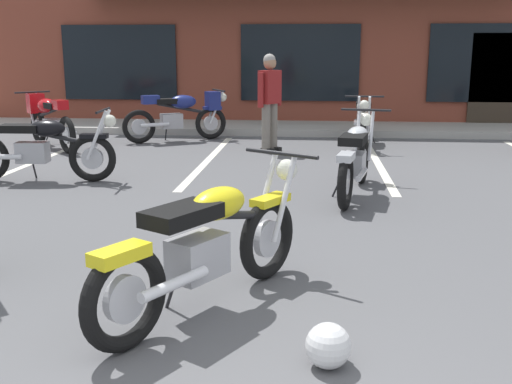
# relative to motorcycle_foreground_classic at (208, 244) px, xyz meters

# --- Properties ---
(ground_plane) EXTENTS (80.00, 80.00, 0.00)m
(ground_plane) POSITION_rel_motorcycle_foreground_classic_xyz_m (0.37, 1.68, -0.46)
(ground_plane) COLOR #515154
(sidewalk_kerb) EXTENTS (22.00, 1.80, 0.14)m
(sidewalk_kerb) POSITION_rel_motorcycle_foreground_classic_xyz_m (0.37, 9.40, -0.39)
(sidewalk_kerb) COLOR #A8A59E
(sidewalk_kerb) RESTS_ON ground_plane
(brick_storefront_building) EXTENTS (15.70, 6.35, 3.81)m
(brick_storefront_building) POSITION_rel_motorcycle_foreground_classic_xyz_m (0.37, 12.94, 1.45)
(brick_storefront_building) COLOR brown
(brick_storefront_building) RESTS_ON ground_plane
(painted_stall_lines) EXTENTS (13.66, 4.80, 0.01)m
(painted_stall_lines) POSITION_rel_motorcycle_foreground_classic_xyz_m (0.37, 5.80, -0.46)
(painted_stall_lines) COLOR silver
(painted_stall_lines) RESTS_ON ground_plane
(motorcycle_foreground_classic) EXTENTS (1.33, 1.88, 0.98)m
(motorcycle_foreground_classic) POSITION_rel_motorcycle_foreground_classic_xyz_m (0.00, 0.00, 0.00)
(motorcycle_foreground_classic) COLOR black
(motorcycle_foreground_classic) RESTS_ON ground_plane
(motorcycle_red_sportbike) EXTENTS (2.11, 0.66, 0.98)m
(motorcycle_red_sportbike) POSITION_rel_motorcycle_foreground_classic_xyz_m (-2.95, 3.87, 0.00)
(motorcycle_red_sportbike) COLOR black
(motorcycle_red_sportbike) RESTS_ON ground_plane
(motorcycle_black_cruiser) EXTENTS (0.78, 2.09, 0.98)m
(motorcycle_black_cruiser) POSITION_rel_motorcycle_foreground_classic_xyz_m (1.21, 3.47, 0.00)
(motorcycle_black_cruiser) COLOR black
(motorcycle_black_cruiser) RESTS_ON ground_plane
(motorcycle_blue_standard) EXTENTS (1.62, 1.68, 0.98)m
(motorcycle_blue_standard) POSITION_rel_motorcycle_foreground_classic_xyz_m (-4.06, 6.69, 0.07)
(motorcycle_blue_standard) COLOR black
(motorcycle_blue_standard) RESTS_ON ground_plane
(motorcycle_orange_scrambler) EXTENTS (0.66, 2.11, 0.98)m
(motorcycle_orange_scrambler) POSITION_rel_motorcycle_foreground_classic_xyz_m (1.62, 7.64, 0.00)
(motorcycle_orange_scrambler) COLOR black
(motorcycle_orange_scrambler) RESTS_ON ground_plane
(motorcycle_cream_vintage) EXTENTS (1.90, 1.29, 0.98)m
(motorcycle_cream_vintage) POSITION_rel_motorcycle_foreground_classic_xyz_m (-1.86, 7.74, 0.07)
(motorcycle_cream_vintage) COLOR black
(motorcycle_cream_vintage) RESTS_ON ground_plane
(person_in_shorts_foreground) EXTENTS (0.42, 0.55, 1.68)m
(person_in_shorts_foreground) POSITION_rel_motorcycle_foreground_classic_xyz_m (-0.06, 6.60, 0.49)
(person_in_shorts_foreground) COLOR black
(person_in_shorts_foreground) RESTS_ON ground_plane
(helmet_on_pavement) EXTENTS (0.26, 0.26, 0.26)m
(helmet_on_pavement) POSITION_rel_motorcycle_foreground_classic_xyz_m (0.80, -0.73, -0.33)
(helmet_on_pavement) COLOR silver
(helmet_on_pavement) RESTS_ON ground_plane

